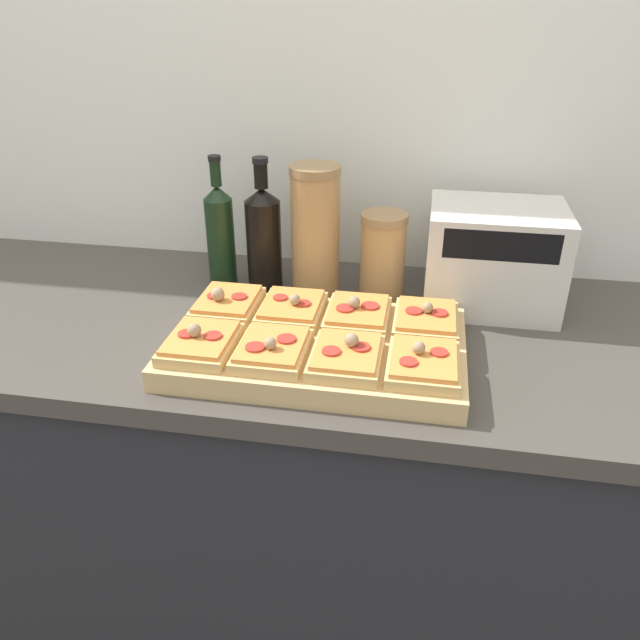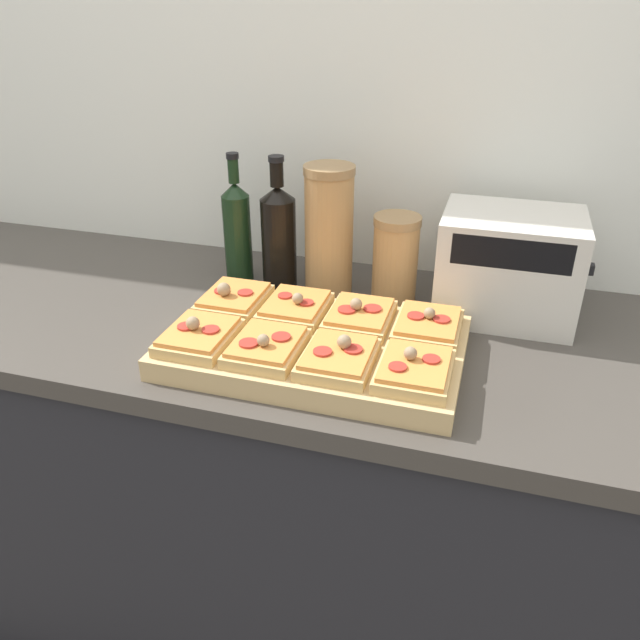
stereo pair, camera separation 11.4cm
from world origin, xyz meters
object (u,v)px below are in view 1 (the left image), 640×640
olive_oil_bottle (220,234)px  grain_jar_tall (314,230)px  wine_bottle (264,236)px  toaster_oven (494,257)px  grain_jar_short (383,255)px  cutting_board (317,347)px

olive_oil_bottle → grain_jar_tall: size_ratio=1.04×
wine_bottle → toaster_oven: bearing=-0.1°
olive_oil_bottle → toaster_oven: bearing=-0.1°
grain_jar_short → toaster_oven: bearing=-0.2°
cutting_board → olive_oil_bottle: olive_oil_bottle is taller
toaster_oven → grain_jar_short: bearing=179.8°
cutting_board → toaster_oven: bearing=41.2°
toaster_oven → wine_bottle: bearing=179.9°
grain_jar_tall → toaster_oven: grain_jar_tall is taller
cutting_board → grain_jar_tall: bearing=101.5°
wine_bottle → toaster_oven: size_ratio=0.99×
olive_oil_bottle → grain_jar_short: 0.36m
grain_jar_tall → grain_jar_short: bearing=0.0°
wine_bottle → cutting_board: bearing=-58.9°
olive_oil_bottle → toaster_oven: olive_oil_bottle is taller
wine_bottle → grain_jar_short: 0.26m
wine_bottle → grain_jar_tall: wine_bottle is taller
grain_jar_short → grain_jar_tall: bearing=-180.0°
wine_bottle → grain_jar_tall: bearing=0.0°
cutting_board → olive_oil_bottle: 0.40m
grain_jar_tall → olive_oil_bottle: bearing=180.0°
cutting_board → olive_oil_bottle: (-0.27, 0.28, 0.10)m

